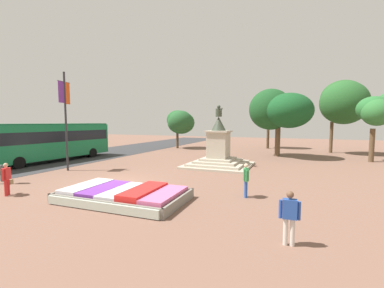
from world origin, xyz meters
TOP-DOWN VIEW (x-y plane):
  - ground_plane at (0.00, 0.00)m, footprint 93.20×93.20m
  - flower_planter at (2.39, -2.45)m, footprint 5.54×3.31m
  - statue_monument at (3.65, 7.54)m, footprint 4.86×4.86m
  - banner_pole at (-5.68, 1.75)m, footprint 0.25×1.24m
  - city_bus at (-10.50, 4.09)m, footprint 3.03×11.61m
  - pedestrian_with_handbag at (-3.12, -3.89)m, footprint 0.46×0.66m
  - pedestrian_near_planter at (9.19, -4.02)m, footprint 0.57×0.25m
  - pedestrian_crossing_plaza at (7.20, 0.11)m, footprint 0.32×0.55m
  - kerb_bollard_mid_b at (-6.38, -2.18)m, footprint 0.17×0.17m
  - park_tree_far_left at (-5.06, 19.03)m, footprint 3.85×4.19m
  - park_tree_behind_statue at (13.60, 20.12)m, footprint 4.80×4.32m
  - park_tree_far_right at (5.80, 23.61)m, footprint 3.95×3.40m
  - park_tree_mid_canopy at (7.52, 15.14)m, footprint 6.10×5.05m
  - park_tree_distant at (15.25, 14.74)m, footprint 2.65×3.08m

SIDE VIEW (x-z plane):
  - ground_plane at x=0.00m, z-range 0.00..0.00m
  - flower_planter at x=2.39m, z-range -0.06..0.57m
  - kerb_bollard_mid_b at x=-6.38m, z-range 0.03..1.01m
  - pedestrian_with_handbag at x=-3.12m, z-range 0.08..1.61m
  - pedestrian_near_planter at x=9.19m, z-range 0.11..1.64m
  - pedestrian_crossing_plaza at x=7.20m, z-range 0.11..1.67m
  - statue_monument at x=3.65m, z-range -1.34..3.37m
  - city_bus at x=-10.50m, z-range 0.25..3.54m
  - park_tree_far_left at x=-5.06m, z-range 0.99..5.97m
  - banner_pole at x=-5.68m, z-range 0.37..7.23m
  - park_tree_distant at x=15.25m, z-range 1.52..7.15m
  - park_tree_mid_canopy at x=7.52m, z-range 1.22..7.95m
  - park_tree_far_right at x=5.80m, z-range 1.43..8.34m
  - park_tree_behind_statue at x=13.60m, z-range 1.72..9.59m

